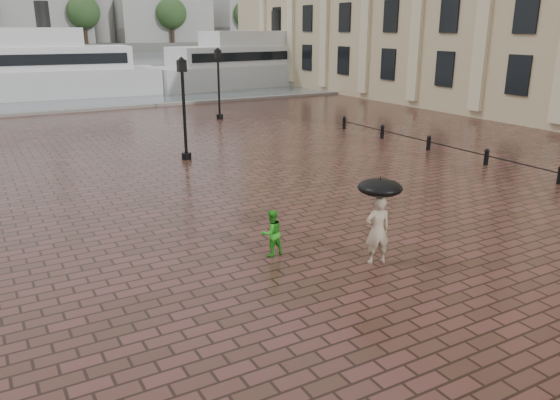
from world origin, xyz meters
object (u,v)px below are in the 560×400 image
at_px(adult_pedestrian, 378,230).
at_px(ferry_near, 12,70).
at_px(ferry_far, 256,63).
at_px(child_pedestrian, 272,233).
at_px(street_lamps, 64,106).

height_order(adult_pedestrian, ferry_near, ferry_near).
xyz_separation_m(ferry_near, ferry_far, (22.85, -0.25, -0.13)).
height_order(adult_pedestrian, child_pedestrian, adult_pedestrian).
distance_m(child_pedestrian, ferry_near, 40.48).
relative_size(street_lamps, ferry_near, 0.88).
bearing_deg(child_pedestrian, street_lamps, -84.86).
relative_size(street_lamps, child_pedestrian, 17.16).
bearing_deg(adult_pedestrian, street_lamps, -58.65).
bearing_deg(ferry_near, child_pedestrian, -81.74).
xyz_separation_m(adult_pedestrian, child_pedestrian, (-2.08, 1.73, -0.26)).
bearing_deg(adult_pedestrian, child_pedestrian, -23.93).
relative_size(child_pedestrian, ferry_far, 0.05).
height_order(street_lamps, ferry_far, ferry_far).
distance_m(adult_pedestrian, child_pedestrian, 2.72).
xyz_separation_m(street_lamps, ferry_far, (22.65, 24.99, -0.08)).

